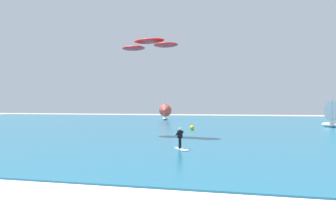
{
  "coord_description": "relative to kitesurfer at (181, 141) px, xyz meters",
  "views": [
    {
      "loc": [
        6.67,
        -7.01,
        3.57
      ],
      "look_at": [
        0.61,
        19.25,
        3.56
      ],
      "focal_mm": 33.58,
      "sensor_mm": 36.0,
      "label": 1
    }
  ],
  "objects": [
    {
      "name": "kitesurfer",
      "position": [
        0.0,
        0.0,
        0.0
      ],
      "size": [
        1.55,
        1.94,
        1.67
      ],
      "color": "white",
      "rests_on": "ocean"
    },
    {
      "name": "sailboat_far_right",
      "position": [
        -12.29,
        45.63,
        1.26
      ],
      "size": [
        2.98,
        3.5,
        4.06
      ],
      "color": "white",
      "rests_on": "ocean"
    },
    {
      "name": "sailboat_outermost",
      "position": [
        18.07,
        29.68,
        1.52
      ],
      "size": [
        3.73,
        4.16,
        4.63
      ],
      "color": "white",
      "rests_on": "ocean"
    },
    {
      "name": "marker_buoy",
      "position": [
        -1.93,
        18.63,
        -0.28
      ],
      "size": [
        0.64,
        0.64,
        0.64
      ],
      "primitive_type": "sphere",
      "color": "yellow",
      "rests_on": "ocean"
    },
    {
      "name": "ocean",
      "position": [
        -2.15,
        33.67,
        -0.65
      ],
      "size": [
        160.0,
        90.0,
        0.1
      ],
      "primitive_type": "cube",
      "color": "#1E607F",
      "rests_on": "ground"
    },
    {
      "name": "shoreline_foam",
      "position": [
        -0.75,
        -11.37,
        -0.7
      ],
      "size": [
        85.96,
        1.25,
        0.01
      ],
      "primitive_type": "cube",
      "color": "white",
      "rests_on": "ground"
    },
    {
      "name": "kite",
      "position": [
        -5.57,
        10.13,
        9.75
      ],
      "size": [
        7.48,
        4.14,
        1.08
      ],
      "color": "red"
    }
  ]
}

